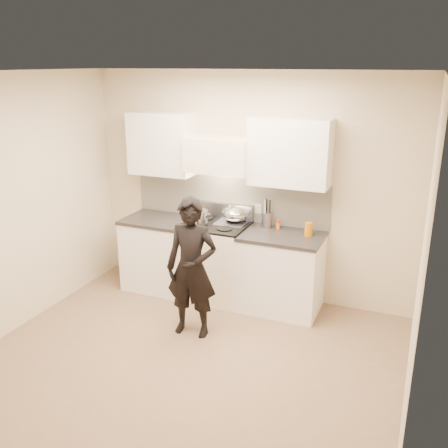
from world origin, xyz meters
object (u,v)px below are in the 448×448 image
Objects in this scene: wok at (235,214)px; person at (192,268)px; stove at (216,260)px; counter_right at (281,272)px; utensil_crock at (267,219)px.

wok is 0.26× the size of person.
counter_right is at bearing 0.00° from stove.
person is (-0.08, -1.04, -0.30)m from wok.
person is at bearing -128.18° from counter_right.
counter_right is at bearing -36.46° from utensil_crock.
stove is 0.64× the size of person.
utensil_crock is at bearing 17.24° from stove.
stove is 2.49× the size of wok.
wok is (0.20, 0.14, 0.57)m from stove.
stove is 2.82× the size of utensil_crock.
utensil_crock is at bearing 143.54° from counter_right.
person reaches higher than stove.
counter_right is 2.39× the size of wok.
utensil_crock is at bearing 61.45° from person.
utensil_crock is at bearing 5.46° from wok.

